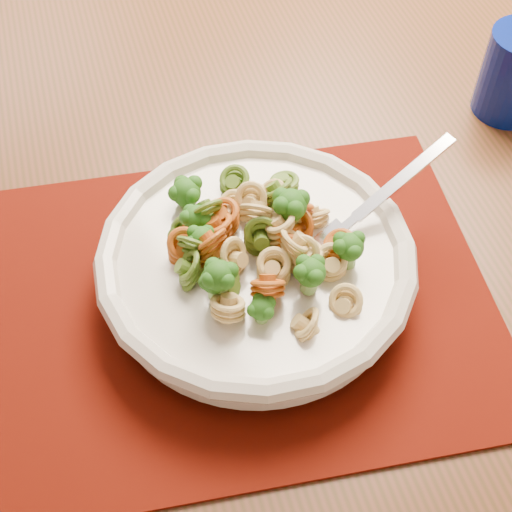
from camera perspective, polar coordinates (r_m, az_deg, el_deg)
dining_table at (r=0.77m, az=-6.59°, el=0.32°), size 1.80×1.51×0.72m
placemat at (r=0.62m, az=-1.30°, el=-3.48°), size 0.54×0.51×0.00m
pasta_bowl at (r=0.61m, az=0.00°, el=-0.53°), size 0.27×0.27×0.05m
pasta_broccoli_heap at (r=0.59m, az=0.00°, el=0.35°), size 0.23×0.23×0.06m
fork at (r=0.61m, az=6.20°, el=1.56°), size 0.18×0.04×0.08m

